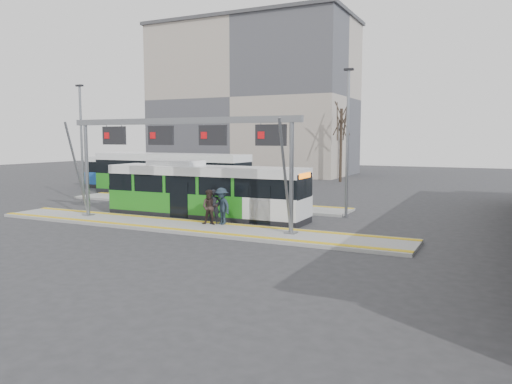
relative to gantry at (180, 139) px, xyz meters
The scene contains 18 objects.
ground 4.32m from the gantry, 36.20° to the right, with size 120.00×120.00×0.00m, color #2D2D30.
platform_main 4.25m from the gantry, 36.20° to the right, with size 22.00×3.00×0.15m, color gray.
platform_second 9.55m from the gantry, 115.25° to the left, with size 20.00×3.00×0.15m, color gray.
tactile_main 4.16m from the gantry, 36.20° to the right, with size 22.00×2.65×0.02m.
tactile_second 10.47m from the gantry, 112.32° to the left, with size 20.00×0.35×0.02m.
gantry is the anchor object (origin of this frame).
apartment_block 38.58m from the gantry, 110.90° to the left, with size 24.50×12.50×18.40m.
hero_bus 4.01m from the gantry, 96.25° to the left, with size 11.45×2.57×3.14m.
bg_bus_green 14.14m from the gantry, 127.74° to the left, with size 12.89×3.21×3.20m.
bg_bus_blue 19.51m from the gantry, 134.68° to the left, with size 10.60×2.42×2.76m.
passenger_a 3.69m from the gantry, 23.69° to the left, with size 0.62×0.41×1.70m, color black.
passenger_b 3.62m from the gantry, 14.71° to the left, with size 0.83×0.65×1.71m, color #2F231F.
passenger_c 3.84m from the gantry, 20.27° to the left, with size 1.17×0.67×1.81m, color #1E2B37.
tree_left 28.26m from the gantry, 90.36° to the left, with size 1.40×1.40×8.24m.
tree_mid 32.20m from the gantry, 92.39° to the left, with size 1.40×1.40×7.30m.
tree_far 39.38m from the gantry, 127.56° to the left, with size 1.40×1.40×8.14m.
lamp_west 12.30m from the gantry, 156.75° to the left, with size 0.50×0.25×7.91m.
lamp_east 9.14m from the gantry, 43.94° to the left, with size 0.50×0.25×8.09m.
Camera 1 is at (13.67, -20.06, 4.37)m, focal length 35.00 mm.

